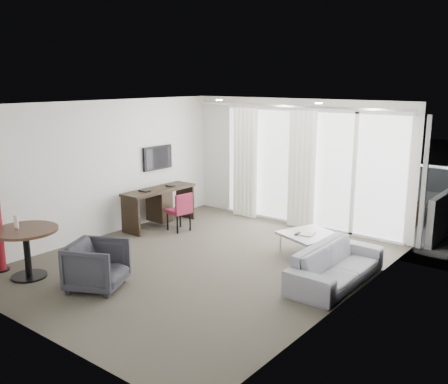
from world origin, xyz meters
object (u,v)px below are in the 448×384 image
Objects in this scene: desk_chair at (179,212)px; coffee_table at (310,244)px; desk at (159,207)px; rattan_chair_a at (342,196)px; round_table at (27,253)px; rattan_chair_b at (396,204)px; sofa at (336,265)px; tub_armchair at (97,266)px.

desk_chair is 0.91× the size of coffee_table.
desk is 4.09m from rattan_chair_a.
desk_chair reaches higher than round_table.
sofa is at bearing -97.47° from rattan_chair_b.
coffee_table is 1.07× the size of rattan_chair_a.
rattan_chair_b is at bearing 40.83° from desk.
coffee_table is at bearing -54.89° from tub_armchair.
rattan_chair_b is at bearing 6.69° from sofa.
sofa is (2.62, 2.33, -0.07)m from tub_armchair.
desk is at bearing -150.16° from rattan_chair_a.
rattan_chair_b is at bearing -45.71° from tub_armchair.
coffee_table is 2.97m from rattan_chair_b.
rattan_chair_b is at bearing 81.38° from coffee_table.
round_table is 4.68m from sofa.
desk_chair is at bearing -148.87° from rattan_chair_b.
sofa is at bearing -87.38° from rattan_chair_a.
tub_armchair is 0.40× the size of sofa.
rattan_chair_a is (2.16, 6.40, 0.02)m from round_table.
rattan_chair_a is at bearing -35.16° from tub_armchair.
rattan_chair_a is at bearing 104.90° from coffee_table.
desk is 1.93× the size of coffee_table.
round_table is at bearing -83.40° from desk_chair.
desk is 2.07× the size of rattan_chair_a.
sofa is (4.21, -0.49, -0.11)m from desk.
desk and desk_chair have the same top height.
round_table is (0.40, -3.21, -0.01)m from desk.
tub_armchair is at bearing -118.96° from coffee_table.
desk_chair is at bearing 87.38° from round_table.
rattan_chair_b is (0.44, 2.93, 0.21)m from coffee_table.
tub_armchair is 6.46m from rattan_chair_b.
round_table is at bearing -82.93° from desk.
rattan_chair_b is (1.21, 0.06, -0.00)m from rattan_chair_a.
round_table is at bearing -130.12° from rattan_chair_a.
coffee_table is 1.20m from sofa.
round_table is at bearing 125.54° from sofa.
rattan_chair_a reaches higher than coffee_table.
desk_chair reaches higher than tub_armchair.
rattan_chair_a reaches higher than desk_chair.
rattan_chair_a is at bearing 168.68° from rattan_chair_b.
rattan_chair_a is 1.21m from rattan_chair_b.
rattan_chair_b is (3.22, 3.25, 0.01)m from desk_chair.
rattan_chair_a reaches higher than tub_armchair.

